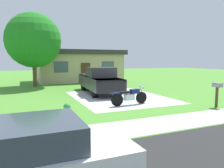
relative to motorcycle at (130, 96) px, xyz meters
The scene contains 10 objects.
ground_plane 2.54m from the motorcycle, 79.05° to the left, with size 80.00×80.00×0.00m, color #4E8F30.
driveway_pad 2.54m from the motorcycle, 79.05° to the left, with size 5.65×7.16×0.01m, color #BDBDBD.
sidewalk_strip 3.61m from the motorcycle, 82.39° to the right, with size 36.00×1.80×0.01m, color silver.
motorcycle is the anchor object (origin of this frame).
pickup_truck 4.68m from the motorcycle, 91.47° to the left, with size 2.35×5.74×1.90m.
fire_hydrant 4.63m from the motorcycle, 147.26° to the right, with size 0.32×0.40×0.87m.
parked_hatchback 8.52m from the motorcycle, 131.97° to the right, with size 4.50×1.81×1.38m.
mailbox 4.52m from the motorcycle, 29.40° to the right, with size 0.26×0.48×1.26m.
shade_tree 11.72m from the motorcycle, 112.45° to the left, with size 4.83×4.83×6.56m.
neighbor_house 14.22m from the motorcycle, 86.55° to the left, with size 9.60×5.60×3.50m.
Camera 1 is at (-5.86, -12.69, 2.45)m, focal length 34.55 mm.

